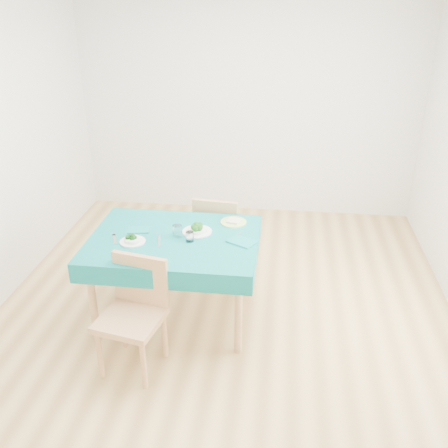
# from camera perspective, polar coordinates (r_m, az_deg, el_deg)

# --- Properties ---
(room_shell) EXTENTS (4.02, 4.52, 2.73)m
(room_shell) POSITION_cam_1_polar(r_m,az_deg,el_deg) (3.85, 0.00, 6.69)
(room_shell) COLOR #A37C44
(room_shell) RESTS_ON ground
(table) EXTENTS (1.36, 1.03, 0.76)m
(table) POSITION_cam_1_polar(r_m,az_deg,el_deg) (4.23, -5.55, -6.15)
(table) COLOR #096464
(table) RESTS_ON ground
(chair_near) EXTENTS (0.52, 0.55, 1.08)m
(chair_near) POSITION_cam_1_polar(r_m,az_deg,el_deg) (3.65, -10.77, -9.24)
(chair_near) COLOR tan
(chair_near) RESTS_ON ground
(chair_far) EXTENTS (0.46, 0.49, 1.03)m
(chair_far) POSITION_cam_1_polar(r_m,az_deg,el_deg) (4.77, -0.49, -0.18)
(chair_far) COLOR tan
(chair_far) RESTS_ON ground
(bowl_near) EXTENTS (0.20, 0.20, 0.06)m
(bowl_near) POSITION_cam_1_polar(r_m,az_deg,el_deg) (4.00, -10.42, -1.68)
(bowl_near) COLOR white
(bowl_near) RESTS_ON table
(bowl_far) EXTENTS (0.24, 0.24, 0.07)m
(bowl_far) POSITION_cam_1_polar(r_m,az_deg,el_deg) (4.10, -3.09, -0.49)
(bowl_far) COLOR white
(bowl_far) RESTS_ON table
(fork_near) EXTENTS (0.09, 0.18, 0.00)m
(fork_near) POSITION_cam_1_polar(r_m,az_deg,el_deg) (4.09, -12.38, -1.69)
(fork_near) COLOR silver
(fork_near) RESTS_ON table
(knife_near) EXTENTS (0.06, 0.20, 0.00)m
(knife_near) POSITION_cam_1_polar(r_m,az_deg,el_deg) (4.00, -7.41, -1.91)
(knife_near) COLOR silver
(knife_near) RESTS_ON table
(fork_far) EXTENTS (0.06, 0.20, 0.00)m
(fork_far) POSITION_cam_1_polar(r_m,az_deg,el_deg) (4.12, -4.02, -0.90)
(fork_far) COLOR silver
(fork_far) RESTS_ON table
(knife_far) EXTENTS (0.11, 0.19, 0.00)m
(knife_far) POSITION_cam_1_polar(r_m,az_deg,el_deg) (4.02, 1.16, -1.54)
(knife_far) COLOR silver
(knife_far) RESTS_ON table
(napkin_near) EXTENTS (0.20, 0.15, 0.01)m
(napkin_near) POSITION_cam_1_polar(r_m,az_deg,el_deg) (4.20, -9.75, -0.67)
(napkin_near) COLOR #0D6F6E
(napkin_near) RESTS_ON table
(napkin_far) EXTENTS (0.26, 0.23, 0.01)m
(napkin_far) POSITION_cam_1_polar(r_m,az_deg,el_deg) (3.95, 2.05, -2.02)
(napkin_far) COLOR #0D6F6E
(napkin_far) RESTS_ON table
(tumbler_center) EXTENTS (0.08, 0.08, 0.10)m
(tumbler_center) POSITION_cam_1_polar(r_m,az_deg,el_deg) (4.04, -5.36, -0.81)
(tumbler_center) COLOR white
(tumbler_center) RESTS_ON table
(tumbler_side) EXTENTS (0.06, 0.06, 0.08)m
(tumbler_side) POSITION_cam_1_polar(r_m,az_deg,el_deg) (3.96, -3.93, -1.44)
(tumbler_side) COLOR white
(tumbler_side) RESTS_ON table
(side_plate) EXTENTS (0.22, 0.22, 0.01)m
(side_plate) POSITION_cam_1_polar(r_m,az_deg,el_deg) (4.27, 1.10, 0.21)
(side_plate) COLOR #BCD769
(side_plate) RESTS_ON table
(bread_slice) EXTENTS (0.12, 0.12, 0.02)m
(bread_slice) POSITION_cam_1_polar(r_m,az_deg,el_deg) (4.26, 1.10, 0.38)
(bread_slice) COLOR beige
(bread_slice) RESTS_ON side_plate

